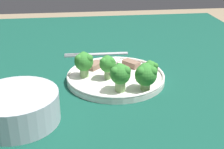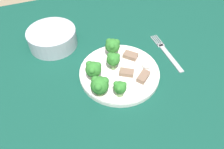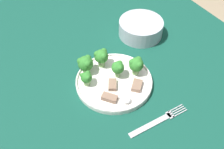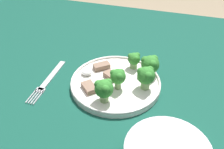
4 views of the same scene
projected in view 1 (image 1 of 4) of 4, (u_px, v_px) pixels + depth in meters
The scene contains 13 objects.
table at pixel (112, 119), 0.75m from camera, with size 1.38×1.03×0.74m.
dinner_plate at pixel (116, 77), 0.75m from camera, with size 0.23×0.23×0.02m.
fork at pixel (97, 54), 0.91m from camera, with size 0.02×0.19×0.00m.
cream_bowl at pixel (17, 108), 0.58m from camera, with size 0.16×0.16×0.06m.
broccoli_floret_near_rim_left at pixel (150, 69), 0.72m from camera, with size 0.03×0.03×0.05m.
broccoli_floret_center_left at pixel (108, 64), 0.72m from camera, with size 0.04×0.04×0.06m.
broccoli_floret_back_left at pixel (84, 62), 0.73m from camera, with size 0.05×0.04×0.06m.
broccoli_floret_front_left at pixel (146, 75), 0.67m from camera, with size 0.05×0.05×0.06m.
broccoli_floret_center_back at pixel (120, 74), 0.66m from camera, with size 0.05×0.04×0.06m.
meat_slice_front_slice at pixel (95, 65), 0.79m from camera, with size 0.05×0.05×0.01m.
meat_slice_middle_slice at pixel (131, 64), 0.80m from camera, with size 0.05×0.05×0.01m.
meat_slice_rear_slice at pixel (121, 71), 0.76m from camera, with size 0.05×0.04×0.01m.
sauce_dollop at pixel (115, 60), 0.82m from camera, with size 0.03×0.03×0.02m.
Camera 1 is at (-0.64, 0.08, 1.06)m, focal length 50.00 mm.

